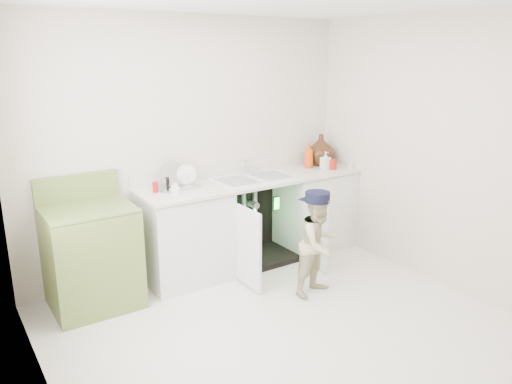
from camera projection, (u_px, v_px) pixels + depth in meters
ground at (280, 324)px, 4.08m from camera, size 3.50×3.50×0.00m
room_shell at (282, 176)px, 3.75m from camera, size 6.00×5.50×1.26m
counter_run at (257, 217)px, 5.24m from camera, size 2.44×1.02×1.25m
avocado_stove at (91, 255)px, 4.29m from camera, size 0.72×0.65×1.12m
repair_worker at (319, 243)px, 4.50m from camera, size 0.53×0.82×0.97m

